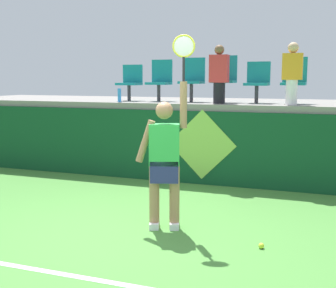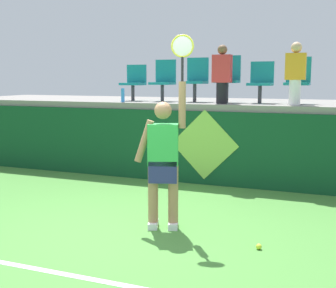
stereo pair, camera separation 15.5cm
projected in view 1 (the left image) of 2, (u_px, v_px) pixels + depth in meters
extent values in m
plane|color=#478438|center=(125.00, 235.00, 5.55)|extent=(40.00, 40.00, 0.00)
cube|color=#0F4223|center=(195.00, 147.00, 8.25)|extent=(12.06, 0.20, 1.34)
cube|color=gray|center=(214.00, 104.00, 9.38)|extent=(12.06, 2.75, 0.12)
cube|color=white|center=(70.00, 275.00, 4.40)|extent=(10.85, 0.08, 0.01)
cube|color=white|center=(154.00, 224.00, 5.82)|extent=(0.20, 0.28, 0.08)
cube|color=white|center=(174.00, 225.00, 5.81)|extent=(0.20, 0.28, 0.08)
cylinder|color=#A87A56|center=(154.00, 196.00, 5.77)|extent=(0.13, 0.13, 0.83)
cylinder|color=#A87A56|center=(174.00, 197.00, 5.76)|extent=(0.13, 0.13, 0.83)
cube|color=navy|center=(164.00, 171.00, 5.71)|extent=(0.41, 0.32, 0.28)
cube|color=green|center=(164.00, 145.00, 5.67)|extent=(0.43, 0.33, 0.52)
sphere|color=#A87A56|center=(164.00, 110.00, 5.60)|extent=(0.22, 0.22, 0.22)
cylinder|color=#A87A56|center=(145.00, 141.00, 5.67)|extent=(0.27, 0.17, 0.55)
cylinder|color=#A87A56|center=(183.00, 105.00, 5.58)|extent=(0.09, 0.09, 0.58)
cylinder|color=black|center=(184.00, 69.00, 5.52)|extent=(0.03, 0.03, 0.30)
torus|color=gold|center=(184.00, 46.00, 5.48)|extent=(0.27, 0.11, 0.28)
ellipsoid|color=silver|center=(184.00, 46.00, 5.48)|extent=(0.23, 0.09, 0.24)
sphere|color=#D1E533|center=(261.00, 246.00, 5.10)|extent=(0.07, 0.07, 0.07)
cylinder|color=#338CE5|center=(119.00, 95.00, 8.79)|extent=(0.07, 0.07, 0.27)
cylinder|color=#38383D|center=(129.00, 93.00, 9.32)|extent=(0.07, 0.07, 0.32)
cube|color=#147F89|center=(129.00, 84.00, 9.29)|extent=(0.44, 0.42, 0.05)
cube|color=#147F89|center=(133.00, 74.00, 9.44)|extent=(0.44, 0.04, 0.38)
cylinder|color=#38383D|center=(159.00, 93.00, 9.09)|extent=(0.07, 0.07, 0.34)
cube|color=#147F89|center=(159.00, 83.00, 9.06)|extent=(0.44, 0.42, 0.05)
cube|color=#147F89|center=(162.00, 71.00, 9.20)|extent=(0.44, 0.04, 0.46)
cylinder|color=#38383D|center=(191.00, 93.00, 8.85)|extent=(0.07, 0.07, 0.36)
cube|color=#147F89|center=(191.00, 82.00, 8.82)|extent=(0.44, 0.42, 0.05)
cube|color=#147F89|center=(194.00, 69.00, 8.96)|extent=(0.44, 0.04, 0.46)
cylinder|color=#38383D|center=(223.00, 93.00, 8.63)|extent=(0.07, 0.07, 0.38)
cube|color=#147F89|center=(223.00, 82.00, 8.60)|extent=(0.44, 0.42, 0.05)
cube|color=#147F89|center=(226.00, 68.00, 8.74)|extent=(0.44, 0.04, 0.48)
cylinder|color=#38383D|center=(256.00, 94.00, 8.42)|extent=(0.07, 0.07, 0.33)
cube|color=#147F89|center=(257.00, 84.00, 8.39)|extent=(0.44, 0.42, 0.05)
cube|color=#147F89|center=(259.00, 72.00, 8.53)|extent=(0.44, 0.04, 0.40)
cylinder|color=#38383D|center=(293.00, 95.00, 8.19)|extent=(0.07, 0.07, 0.34)
cube|color=#147F89|center=(293.00, 84.00, 8.16)|extent=(0.44, 0.42, 0.05)
cube|color=#147F89|center=(295.00, 70.00, 8.30)|extent=(0.44, 0.04, 0.47)
cylinder|color=white|center=(291.00, 92.00, 7.86)|extent=(0.20, 0.20, 0.44)
cube|color=orange|center=(292.00, 67.00, 7.79)|extent=(0.34, 0.20, 0.46)
sphere|color=#DBAD84|center=(293.00, 48.00, 7.75)|extent=(0.19, 0.19, 0.19)
cylinder|color=black|center=(219.00, 93.00, 8.29)|extent=(0.20, 0.20, 0.39)
cube|color=red|center=(219.00, 69.00, 8.22)|extent=(0.34, 0.20, 0.50)
sphere|color=brown|center=(219.00, 50.00, 8.18)|extent=(0.18, 0.18, 0.18)
cube|color=#0F4223|center=(202.00, 184.00, 8.20)|extent=(0.90, 0.01, 0.00)
plane|color=#8CC64C|center=(202.00, 145.00, 8.09)|extent=(1.27, 0.00, 1.27)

